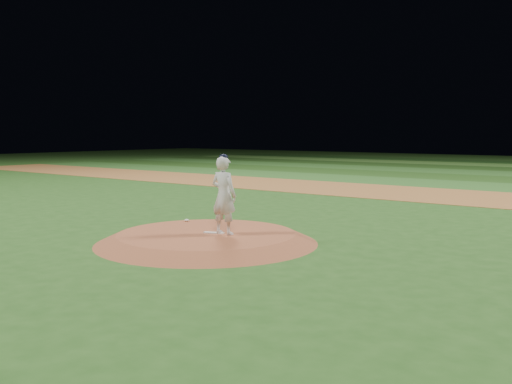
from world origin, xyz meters
The scene contains 9 objects.
ground centered at (0.00, 0.00, 0.00)m, with size 120.00×120.00×0.00m, color #27541B.
infield_dirt_band centered at (0.00, 14.00, 0.01)m, with size 70.00×6.00×0.02m, color #A06631.
outfield_stripe_0 centered at (0.00, 19.50, 0.01)m, with size 70.00×5.00×0.02m, color #306725.
outfield_stripe_1 centered at (0.00, 24.50, 0.01)m, with size 70.00×5.00×0.02m, color #234C18.
outfield_stripe_2 centered at (0.00, 29.50, 0.01)m, with size 70.00×5.00×0.02m, color #2E6324.
pitchers_mound centered at (0.00, 0.00, 0.12)m, with size 5.50×5.50×0.25m, color #A25332.
pitching_rubber centered at (0.19, 0.05, 0.26)m, with size 0.51×0.13×0.03m, color silver.
rosin_bag centered at (-1.65, 0.97, 0.29)m, with size 0.13×0.13×0.07m, color white.
pitcher_on_mound centered at (0.47, 0.11, 1.21)m, with size 0.71×0.49×1.96m.
Camera 1 is at (9.49, -10.29, 2.73)m, focal length 40.00 mm.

